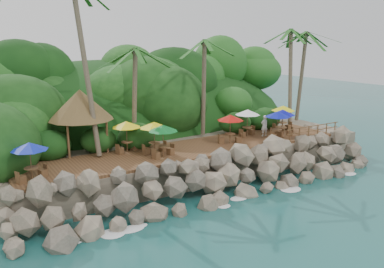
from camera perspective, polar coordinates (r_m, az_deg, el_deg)
ground at (r=26.95m, az=6.81°, el=-9.59°), size 140.00×140.00×0.00m
land_base at (r=39.73m, az=-7.60°, el=-0.45°), size 32.00×25.20×2.10m
jungle_hill at (r=46.75m, az=-11.34°, el=0.18°), size 44.80×28.00×15.40m
seawall at (r=28.01m, az=4.33°, el=-6.10°), size 29.00×4.00×2.30m
terrace at (r=30.86m, az=-0.00°, el=-2.17°), size 26.00×5.00×0.20m
jungle_foliage at (r=39.12m, az=-6.95°, el=-2.24°), size 44.00×16.00×12.00m
foam_line at (r=27.15m, az=6.42°, el=-9.33°), size 25.20×0.80×0.06m
palms at (r=32.65m, az=-1.10°, el=15.64°), size 34.55×6.96×13.42m
palapa at (r=30.39m, az=-15.50°, el=4.03°), size 4.72×4.72×4.60m
dining_clusters at (r=31.10m, az=2.40°, el=1.76°), size 23.99×4.90×2.31m
railing at (r=35.69m, az=16.77°, el=0.57°), size 6.10×0.10×1.00m
waiter at (r=34.92m, az=10.19°, el=1.16°), size 0.71×0.51×1.81m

